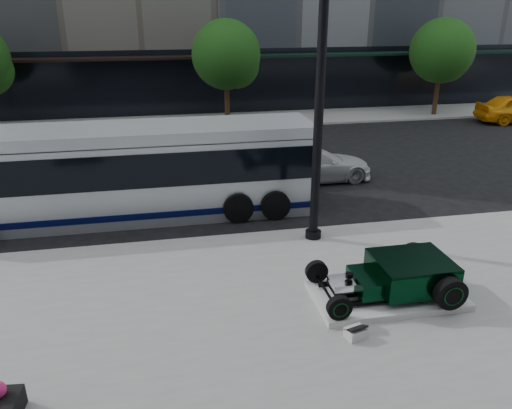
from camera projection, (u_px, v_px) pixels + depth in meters
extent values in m
plane|color=black|center=(253.00, 210.00, 16.83)|extent=(120.00, 120.00, 0.00)
cube|color=gray|center=(209.00, 121.00, 29.56)|extent=(70.00, 4.00, 0.12)
cube|color=black|center=(32.00, 87.00, 29.05)|extent=(22.00, 0.50, 4.00)
cube|color=black|center=(399.00, 77.00, 33.18)|extent=(24.00, 0.50, 4.00)
cube|color=black|center=(25.00, 60.00, 27.92)|extent=(22.00, 1.60, 0.15)
cube|color=black|center=(406.00, 53.00, 32.04)|extent=(24.00, 1.60, 0.15)
cylinder|color=black|center=(227.00, 100.00, 28.33)|extent=(0.28, 0.28, 2.60)
sphere|color=#17390F|center=(226.00, 55.00, 27.40)|extent=(3.80, 3.80, 3.80)
sphere|color=#17390F|center=(236.00, 65.00, 28.00)|extent=(2.60, 2.60, 2.60)
cylinder|color=black|center=(436.00, 93.00, 30.66)|extent=(0.28, 0.28, 2.60)
sphere|color=#17390F|center=(442.00, 51.00, 29.73)|extent=(3.80, 3.80, 3.80)
sphere|color=#17390F|center=(447.00, 60.00, 30.34)|extent=(2.60, 2.60, 2.60)
cube|color=silver|center=(386.00, 295.00, 11.52)|extent=(3.40, 1.80, 0.15)
cube|color=black|center=(396.00, 299.00, 11.05)|extent=(3.00, 0.08, 0.10)
cube|color=black|center=(379.00, 279.00, 11.87)|extent=(3.00, 0.08, 0.10)
cube|color=black|center=(411.00, 273.00, 11.43)|extent=(1.70, 1.45, 0.62)
cube|color=black|center=(413.00, 260.00, 11.31)|extent=(1.70, 1.45, 0.06)
cube|color=black|center=(365.00, 282.00, 11.28)|extent=(0.55, 1.05, 0.38)
cube|color=silver|center=(342.00, 286.00, 11.20)|extent=(0.55, 0.55, 0.34)
cylinder|color=black|center=(349.00, 275.00, 11.12)|extent=(0.18, 0.18, 0.10)
cylinder|color=black|center=(327.00, 293.00, 11.18)|extent=(0.06, 1.55, 0.06)
cylinder|color=black|center=(450.00, 293.00, 10.78)|extent=(0.72, 0.24, 0.72)
cylinder|color=black|center=(454.00, 296.00, 10.66)|extent=(0.37, 0.02, 0.37)
torus|color=#0A3817|center=(454.00, 297.00, 10.65)|extent=(0.44, 0.02, 0.44)
cylinder|color=black|center=(413.00, 257.00, 12.33)|extent=(0.72, 0.24, 0.72)
cylinder|color=black|center=(410.00, 255.00, 12.44)|extent=(0.37, 0.02, 0.37)
torus|color=#0A3817|center=(410.00, 255.00, 12.45)|extent=(0.44, 0.02, 0.44)
cylinder|color=black|center=(339.00, 308.00, 10.43)|extent=(0.54, 0.16, 0.54)
cylinder|color=black|center=(341.00, 310.00, 10.35)|extent=(0.28, 0.02, 0.28)
torus|color=#0A3817|center=(341.00, 310.00, 10.34)|extent=(0.34, 0.02, 0.34)
cylinder|color=black|center=(317.00, 271.00, 11.85)|extent=(0.54, 0.16, 0.54)
cylinder|color=black|center=(315.00, 270.00, 11.93)|extent=(0.28, 0.02, 0.28)
torus|color=#0A3817|center=(315.00, 269.00, 11.94)|extent=(0.34, 0.02, 0.34)
cube|color=silver|center=(356.00, 333.00, 10.13)|extent=(0.46, 0.39, 0.22)
cube|color=black|center=(356.00, 328.00, 10.08)|extent=(0.46, 0.38, 0.15)
cylinder|color=black|center=(320.00, 93.00, 13.03)|extent=(0.25, 0.25, 8.34)
cylinder|color=black|center=(313.00, 234.00, 14.54)|extent=(0.46, 0.46, 0.21)
cube|color=silver|center=(127.00, 178.00, 16.01)|extent=(12.00, 2.55, 2.55)
cube|color=#080D42|center=(130.00, 202.00, 16.33)|extent=(12.05, 2.60, 0.20)
cube|color=black|center=(125.00, 161.00, 15.80)|extent=(12.05, 2.60, 1.05)
cube|color=silver|center=(123.00, 133.00, 15.47)|extent=(12.00, 2.40, 0.35)
cube|color=black|center=(308.00, 159.00, 16.99)|extent=(0.06, 2.30, 1.70)
cylinder|color=black|center=(3.00, 196.00, 16.74)|extent=(0.96, 0.28, 0.96)
cylinder|color=black|center=(238.00, 208.00, 15.73)|extent=(0.96, 0.28, 0.96)
cylinder|color=black|center=(227.00, 181.00, 18.10)|extent=(0.96, 0.28, 0.96)
cylinder|color=black|center=(275.00, 205.00, 15.95)|extent=(0.96, 0.28, 0.96)
cylinder|color=black|center=(259.00, 179.00, 18.32)|extent=(0.96, 0.28, 0.96)
imported|color=silver|center=(314.00, 164.00, 19.48)|extent=(4.63, 2.02, 1.33)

